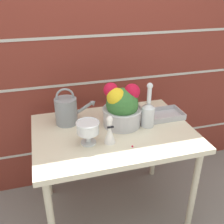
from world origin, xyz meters
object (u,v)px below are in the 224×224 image
object	(u,v)px
crystal_pedestal_bowl	(88,129)
glass_decanter	(148,112)
wire_tray	(164,115)
flower_planter	(122,107)
figurine_vase	(110,132)
watering_can	(67,110)

from	to	relation	value
crystal_pedestal_bowl	glass_decanter	xyz separation A→B (m)	(0.44, 0.11, -0.00)
glass_decanter	wire_tray	size ratio (longest dim) A/B	1.15
flower_planter	wire_tray	bearing A→B (deg)	5.46
flower_planter	crystal_pedestal_bowl	bearing A→B (deg)	-148.24
glass_decanter	wire_tray	xyz separation A→B (m)	(0.17, 0.09, -0.09)
figurine_vase	wire_tray	distance (m)	0.53
glass_decanter	flower_planter	bearing A→B (deg)	160.90
crystal_pedestal_bowl	wire_tray	world-z (taller)	crystal_pedestal_bowl
watering_can	crystal_pedestal_bowl	bearing A→B (deg)	-72.92
watering_can	figurine_vase	xyz separation A→B (m)	(0.22, -0.32, -0.02)
flower_planter	figurine_vase	size ratio (longest dim) A/B	1.67
crystal_pedestal_bowl	wire_tray	distance (m)	0.64
glass_decanter	crystal_pedestal_bowl	bearing A→B (deg)	-166.33
watering_can	wire_tray	world-z (taller)	watering_can
figurine_vase	wire_tray	world-z (taller)	figurine_vase
watering_can	figurine_vase	size ratio (longest dim) A/B	1.62
wire_tray	glass_decanter	bearing A→B (deg)	-151.51
flower_planter	watering_can	bearing A→B (deg)	160.09
figurine_vase	crystal_pedestal_bowl	bearing A→B (deg)	168.53
crystal_pedestal_bowl	figurine_vase	bearing A→B (deg)	-11.47
watering_can	wire_tray	distance (m)	0.71
crystal_pedestal_bowl	figurine_vase	world-z (taller)	figurine_vase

